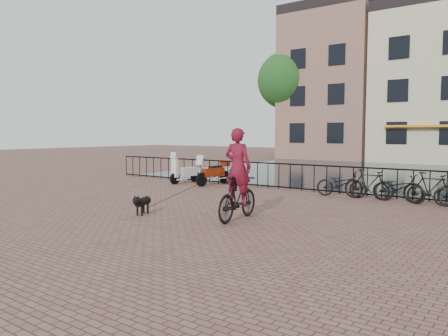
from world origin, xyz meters
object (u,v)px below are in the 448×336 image
Objects in this scene: dog at (143,204)px; scooter at (185,167)px; motorcycle at (213,169)px; cyclist at (238,180)px.

scooter is at bearing 101.59° from dog.
motorcycle is at bearing 90.76° from dog.
motorcycle is 1.20× the size of scooter.
scooter is (-4.02, 6.26, 0.43)m from dog.
cyclist reaches higher than motorcycle.
scooter reaches higher than motorcycle.
cyclist is at bearing -1.34° from dog.
cyclist is 8.45m from scooter.
dog is 6.94m from motorcycle.
dog is at bearing -50.73° from scooter.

